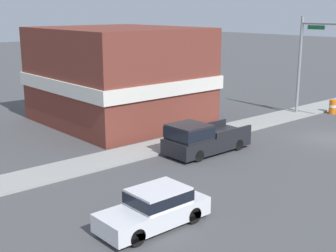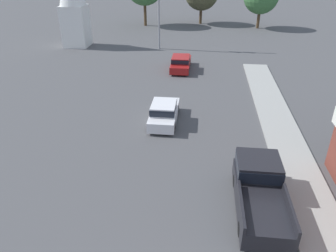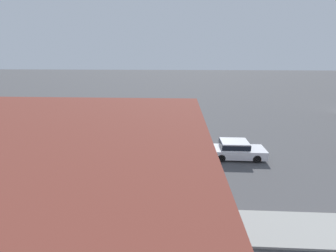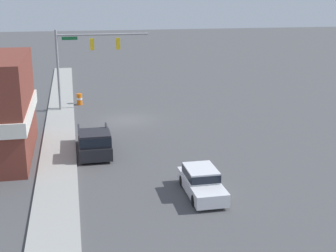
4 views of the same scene
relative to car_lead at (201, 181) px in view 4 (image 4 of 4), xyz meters
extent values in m
plane|color=#4C4C4F|center=(2.16, -16.26, -0.77)|extent=(200.00, 200.00, 0.00)
cube|color=#9E9E99|center=(7.86, -16.26, -0.70)|extent=(2.40, 60.00, 0.14)
cylinder|color=gray|center=(7.88, -20.82, 2.98)|extent=(0.22, 0.22, 7.51)
cylinder|color=gray|center=(3.69, -20.82, 6.24)|extent=(8.38, 0.18, 0.18)
cube|color=gold|center=(4.69, -20.82, 5.37)|extent=(0.36, 0.36, 1.05)
sphere|color=red|center=(4.69, -21.02, 5.69)|extent=(0.22, 0.22, 0.22)
cube|color=gold|center=(2.29, -20.82, 5.37)|extent=(0.36, 0.36, 1.05)
sphere|color=red|center=(2.29, -21.02, 5.69)|extent=(0.22, 0.22, 0.22)
cube|color=#196B38|center=(6.68, -20.82, 5.95)|extent=(1.40, 0.04, 0.30)
cylinder|color=black|center=(-0.77, 1.48, -0.44)|extent=(0.22, 0.66, 0.66)
cylinder|color=black|center=(0.77, 1.48, -0.44)|extent=(0.22, 0.66, 0.66)
cylinder|color=black|center=(-0.77, -1.27, -0.44)|extent=(0.22, 0.66, 0.66)
cylinder|color=black|center=(0.77, -1.27, -0.44)|extent=(0.22, 0.66, 0.66)
cube|color=silver|center=(0.00, 0.10, -0.24)|extent=(1.76, 4.43, 0.70)
cube|color=silver|center=(0.00, -0.16, 0.41)|extent=(1.62, 2.13, 0.61)
cube|color=black|center=(0.00, -0.16, 0.41)|extent=(1.64, 2.21, 0.42)
cylinder|color=black|center=(4.45, -6.66, -0.44)|extent=(0.22, 0.66, 0.66)
cylinder|color=black|center=(6.35, -6.66, -0.44)|extent=(0.22, 0.66, 0.66)
cylinder|color=black|center=(4.45, -9.93, -0.44)|extent=(0.22, 0.66, 0.66)
cylinder|color=black|center=(6.35, -9.93, -0.44)|extent=(0.22, 0.66, 0.66)
cube|color=black|center=(5.40, -8.29, -0.17)|extent=(2.12, 5.27, 0.85)
cube|color=black|center=(5.40, -6.86, 0.67)|extent=(2.02, 2.00, 0.82)
cube|color=black|center=(5.40, -6.86, 0.67)|extent=(2.04, 2.08, 0.58)
cube|color=black|center=(4.40, -9.44, 0.43)|extent=(0.12, 2.96, 0.35)
cube|color=black|center=(6.40, -9.44, 0.43)|extent=(0.12, 2.96, 0.35)
cylinder|color=orange|center=(6.06, -23.02, -0.22)|extent=(0.54, 0.54, 1.11)
cylinder|color=white|center=(6.06, -23.02, -0.16)|extent=(0.56, 0.56, 0.20)
camera|label=1|loc=(-12.71, 10.35, 7.29)|focal=50.00mm
camera|label=2|loc=(2.53, -20.15, 9.74)|focal=35.00mm
camera|label=3|loc=(16.92, -4.67, 7.45)|focal=24.00mm
camera|label=4|loc=(6.63, 22.95, 9.99)|focal=50.00mm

